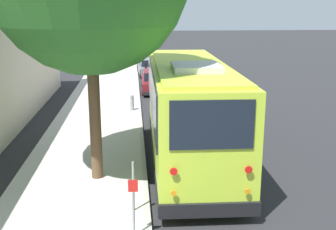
# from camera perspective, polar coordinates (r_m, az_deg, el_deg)

# --- Properties ---
(ground_plane) EXTENTS (160.00, 160.00, 0.00)m
(ground_plane) POSITION_cam_1_polar(r_m,az_deg,el_deg) (14.49, 3.08, -6.52)
(ground_plane) COLOR #28282B
(sidewalk_slab) EXTENTS (80.00, 3.90, 0.15)m
(sidewalk_slab) POSITION_cam_1_polar(r_m,az_deg,el_deg) (14.44, -11.40, -6.55)
(sidewalk_slab) COLOR beige
(sidewalk_slab) RESTS_ON ground
(curb_strip) EXTENTS (80.00, 0.14, 0.15)m
(curb_strip) POSITION_cam_1_polar(r_m,az_deg,el_deg) (14.34, -3.31, -6.43)
(curb_strip) COLOR #AAA69D
(curb_strip) RESTS_ON ground
(shuttle_bus) EXTENTS (9.23, 2.69, 3.57)m
(shuttle_bus) POSITION_cam_1_polar(r_m,az_deg,el_deg) (14.12, 2.89, 1.08)
(shuttle_bus) COLOR #BCDB38
(shuttle_bus) RESTS_ON ground
(parked_sedan_maroon) EXTENTS (4.46, 1.83, 1.30)m
(parked_sedan_maroon) POSITION_cam_1_polar(r_m,az_deg,el_deg) (26.60, -1.67, 4.58)
(parked_sedan_maroon) COLOR maroon
(parked_sedan_maroon) RESTS_ON ground
(parked_sedan_gray) EXTENTS (4.37, 1.98, 1.29)m
(parked_sedan_gray) POSITION_cam_1_polar(r_m,az_deg,el_deg) (32.81, -2.47, 6.46)
(parked_sedan_gray) COLOR slate
(parked_sedan_gray) RESTS_ON ground
(sign_post_near) EXTENTS (0.06, 0.22, 1.36)m
(sign_post_near) POSITION_cam_1_polar(r_m,az_deg,el_deg) (9.62, -4.70, -12.36)
(sign_post_near) COLOR gray
(sign_post_near) RESTS_ON sidewalk_slab
(sign_post_far) EXTENTS (0.06, 0.06, 1.32)m
(sign_post_far) POSITION_cam_1_polar(r_m,az_deg,el_deg) (10.75, -4.72, -9.61)
(sign_post_far) COLOR gray
(sign_post_far) RESTS_ON sidewalk_slab
(fire_hydrant) EXTENTS (0.22, 0.22, 0.81)m
(fire_hydrant) POSITION_cam_1_polar(r_m,az_deg,el_deg) (21.05, -4.93, 1.73)
(fire_hydrant) COLOR #99999E
(fire_hydrant) RESTS_ON sidewalk_slab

